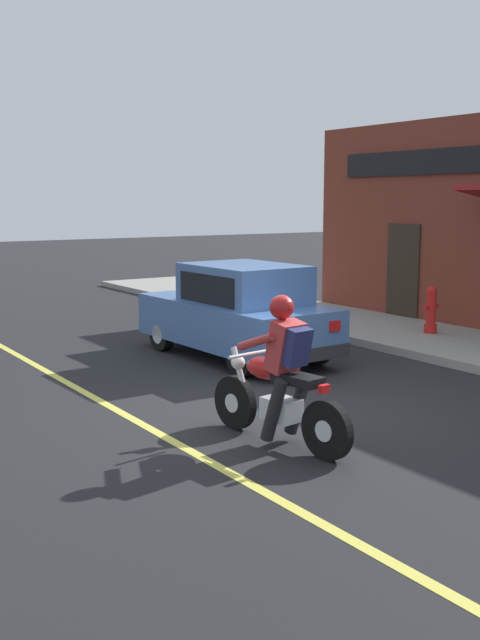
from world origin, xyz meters
TOP-DOWN VIEW (x-y plane):
  - ground_plane at (0.00, 0.00)m, footprint 80.00×80.00m
  - sidewalk_curb at (4.82, 3.00)m, footprint 2.60×22.00m
  - lane_stripe at (-1.80, 3.00)m, footprint 0.12×19.80m
  - motorcycle_with_rider at (-0.87, -1.02)m, footprint 0.65×2.01m
  - car_hatchback at (1.18, 2.90)m, footprint 1.75×3.82m
  - fire_hydrant at (5.06, 2.24)m, footprint 0.36×0.24m

SIDE VIEW (x-z plane):
  - ground_plane at x=0.00m, z-range 0.00..0.00m
  - lane_stripe at x=-1.80m, z-range 0.00..0.01m
  - sidewalk_curb at x=4.82m, z-range 0.00..0.14m
  - fire_hydrant at x=5.06m, z-range 0.13..1.01m
  - motorcycle_with_rider at x=-0.87m, z-range -0.13..1.49m
  - car_hatchback at x=1.18m, z-range -0.02..1.55m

